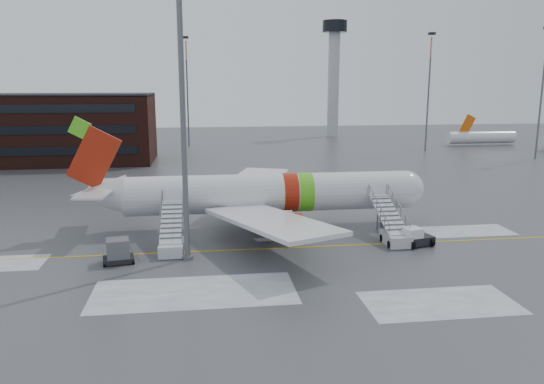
{
  "coord_description": "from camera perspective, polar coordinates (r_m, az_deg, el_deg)",
  "views": [
    {
      "loc": [
        -5.27,
        -44.79,
        14.16
      ],
      "look_at": [
        1.29,
        4.0,
        4.0
      ],
      "focal_mm": 35.0,
      "sensor_mm": 36.0,
      "label": 1
    }
  ],
  "objects": [
    {
      "name": "light_mast_near",
      "position": [
        41.92,
        -9.66,
        11.09
      ],
      "size": [
        1.2,
        1.2,
        26.89
      ],
      "color": "#595B60",
      "rests_on": "ground"
    },
    {
      "name": "uld_container",
      "position": [
        44.36,
        -16.23,
        -6.19
      ],
      "size": [
        2.68,
        2.15,
        1.97
      ],
      "color": "black",
      "rests_on": "ground"
    },
    {
      "name": "airstair_fwd",
      "position": [
        49.18,
        12.88,
        -4.08
      ],
      "size": [
        2.05,
        7.7,
        3.48
      ],
      "color": "#B4B6BC",
      "rests_on": "ground"
    },
    {
      "name": "pushback_tug",
      "position": [
        48.71,
        15.13,
        -4.76
      ],
      "size": [
        3.2,
        2.7,
        1.66
      ],
      "color": "black",
      "rests_on": "ground"
    },
    {
      "name": "airstair_aft",
      "position": [
        46.24,
        -10.76,
        -5.0
      ],
      "size": [
        2.05,
        7.7,
        3.48
      ],
      "color": "silver",
      "rests_on": "ground"
    },
    {
      "name": "airliner",
      "position": [
        52.22,
        -1.33,
        -0.21
      ],
      "size": [
        35.03,
        32.97,
        11.18
      ],
      "color": "silver",
      "rests_on": "ground"
    },
    {
      "name": "light_mast_far_ne",
      "position": [
        116.79,
        16.53,
        11.03
      ],
      "size": [
        1.2,
        1.2,
        24.25
      ],
      "color": "#595B60",
      "rests_on": "ground"
    },
    {
      "name": "light_mast_far_e",
      "position": [
        112.31,
        27.09,
        10.25
      ],
      "size": [
        1.2,
        1.2,
        24.25
      ],
      "color": "#595B60",
      "rests_on": "ground"
    },
    {
      "name": "light_mast_far_n",
      "position": [
        122.82,
        -9.12,
        11.37
      ],
      "size": [
        1.2,
        1.2,
        24.25
      ],
      "color": "#595B60",
      "rests_on": "ground"
    },
    {
      "name": "control_tower",
      "position": [
        144.25,
        6.68,
        13.41
      ],
      "size": [
        6.4,
        6.4,
        30.0
      ],
      "color": "#B2B5BA",
      "rests_on": "ground"
    },
    {
      "name": "ground",
      "position": [
        47.27,
        -0.91,
        -5.77
      ],
      "size": [
        260.0,
        260.0,
        0.0
      ],
      "primitive_type": "plane",
      "color": "#494C4F",
      "rests_on": "ground"
    },
    {
      "name": "distant_aircraft",
      "position": [
        128.95,
        24.18,
        4.34
      ],
      "size": [
        35.0,
        18.0,
        8.0
      ],
      "primitive_type": null,
      "color": "#D8590C",
      "rests_on": "ground"
    }
  ]
}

